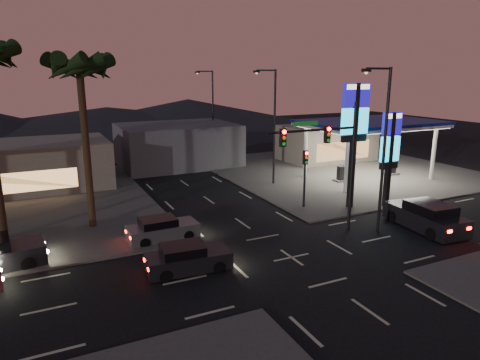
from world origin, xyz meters
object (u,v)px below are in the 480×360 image
gas_station (371,125)px  pylon_sign_tall (355,121)px  pylon_sign_short (390,145)px  car_lane_b_front (162,229)px  car_lane_a_front (187,259)px  traffic_signal_mast (330,151)px  suv_station (426,217)px

gas_station → pylon_sign_tall: size_ratio=1.36×
pylon_sign_short → car_lane_b_front: bearing=176.4°
gas_station → car_lane_a_front: bearing=-152.8°
pylon_sign_short → car_lane_b_front: 17.08m
traffic_signal_mast → car_lane_a_front: (-9.32, -1.05, -4.58)m
pylon_sign_short → suv_station: size_ratio=1.26×
pylon_sign_tall → suv_station: (1.49, -5.50, -5.56)m
traffic_signal_mast → car_lane_a_front: size_ratio=1.82×
car_lane_a_front → suv_station: (15.56, -0.94, 0.18)m
car_lane_a_front → traffic_signal_mast: bearing=6.4°
traffic_signal_mast → suv_station: bearing=-17.7°
pylon_sign_short → car_lane_b_front: (-16.56, 1.03, -4.02)m
traffic_signal_mast → car_lane_b_front: bearing=159.2°
pylon_sign_short → car_lane_b_front: size_ratio=1.64×
suv_station → pylon_sign_tall: bearing=105.2°
pylon_sign_short → gas_station: bearing=56.3°
gas_station → suv_station: gas_station is taller
traffic_signal_mast → suv_station: 7.88m
pylon_sign_tall → car_lane_a_front: size_ratio=2.05×
suv_station → car_lane_b_front: bearing=160.4°
car_lane_a_front → car_lane_b_front: (0.00, 4.59, -0.01)m
suv_station → gas_station: bearing=63.4°
pylon_sign_tall → pylon_sign_short: bearing=-21.8°
traffic_signal_mast → car_lane_b_front: traffic_signal_mast is taller
pylon_sign_short → car_lane_a_front: (-16.56, -3.56, -4.01)m
car_lane_b_front → suv_station: suv_station is taller
gas_station → suv_station: size_ratio=2.20×
car_lane_a_front → pylon_sign_short: bearing=12.1°
traffic_signal_mast → car_lane_b_front: size_ratio=1.87×
car_lane_a_front → car_lane_b_front: size_ratio=1.03×
traffic_signal_mast → car_lane_b_front: (-9.32, 3.55, -4.59)m
gas_station → pylon_sign_short: (-5.00, -7.50, -0.42)m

